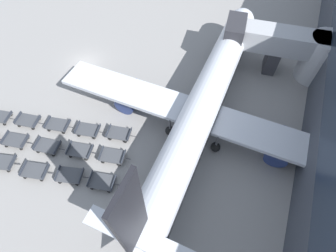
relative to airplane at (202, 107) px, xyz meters
The scene contains 17 objects.
ground_plane 19.29m from the airplane, 168.49° to the left, with size 500.00×500.00×0.00m, color gray.
jet_bridge 15.17m from the airplane, 59.72° to the left, with size 15.07×6.24×6.40m.
airplane is the anchor object (origin of this frame).
baggage_dolly_row_near_col_c 22.27m from the airplane, 143.13° to the right, with size 3.41×2.35×0.92m.
baggage_dolly_row_near_col_d 18.94m from the airplane, 137.32° to the right, with size 3.41×2.29×0.92m.
baggage_dolly_row_near_col_e 15.74m from the airplane, 130.86° to the right, with size 3.41×2.36×0.92m.
baggage_dolly_row_near_col_f 13.22m from the airplane, 121.30° to the right, with size 3.41×2.23×0.92m.
baggage_dolly_row_mid_a_col_c 21.25m from the airplane, 150.01° to the right, with size 3.41×2.20×0.92m.
baggage_dolly_row_mid_a_col_d 17.66m from the airplane, 145.97° to the right, with size 3.40×2.14×0.92m.
baggage_dolly_row_mid_a_col_e 14.25m from the airplane, 140.85° to the right, with size 3.41×2.21×0.92m.
baggage_dolly_row_mid_a_col_f 11.15m from the airplane, 131.94° to the right, with size 3.41×2.23×0.92m.
baggage_dolly_row_mid_b_col_b 24.16m from the airplane, 158.90° to the right, with size 3.41×2.23×0.92m.
baggage_dolly_row_mid_b_col_c 20.56m from the airplane, 157.53° to the right, with size 3.40×2.15×0.92m.
baggage_dolly_row_mid_b_col_d 16.91m from the airplane, 155.57° to the right, with size 3.41×2.21×0.92m.
baggage_dolly_row_mid_b_col_e 13.37m from the airplane, 151.95° to the right, with size 3.41×2.23×0.92m.
baggage_dolly_row_mid_b_col_f 9.91m from the airplane, 147.00° to the right, with size 3.41×2.20×0.92m.
stand_guidance_stripe 8.27m from the airplane, 96.42° to the right, with size 0.58×33.56×0.01m.
Camera 1 is at (22.22, -22.03, 25.52)m, focal length 28.00 mm.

